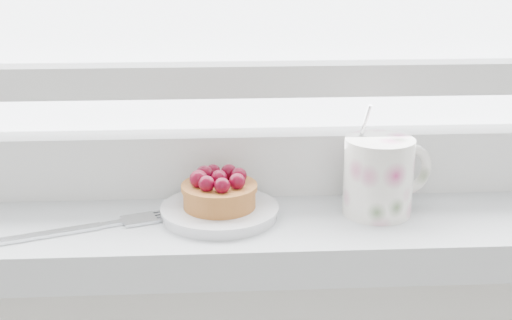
{
  "coord_description": "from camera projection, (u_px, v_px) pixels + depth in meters",
  "views": [
    {
      "loc": [
        -0.04,
        1.2,
        1.23
      ],
      "look_at": [
        -0.0,
        1.88,
        1.01
      ],
      "focal_mm": 50.0,
      "sensor_mm": 36.0,
      "label": 1
    }
  ],
  "objects": [
    {
      "name": "saucer",
      "position": [
        220.0,
        212.0,
        0.75
      ],
      "size": [
        0.12,
        0.12,
        0.01
      ],
      "primitive_type": "cylinder",
      "color": "silver",
      "rests_on": "windowsill"
    },
    {
      "name": "floral_mug",
      "position": [
        381.0,
        174.0,
        0.75
      ],
      "size": [
        0.11,
        0.09,
        0.12
      ],
      "color": "white",
      "rests_on": "windowsill"
    },
    {
      "name": "fork",
      "position": [
        82.0,
        229.0,
        0.71
      ],
      "size": [
        0.21,
        0.1,
        0.0
      ],
      "color": "silver",
      "rests_on": "windowsill"
    },
    {
      "name": "raspberry_tart",
      "position": [
        219.0,
        190.0,
        0.74
      ],
      "size": [
        0.08,
        0.08,
        0.04
      ],
      "color": "brown",
      "rests_on": "saucer"
    }
  ]
}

